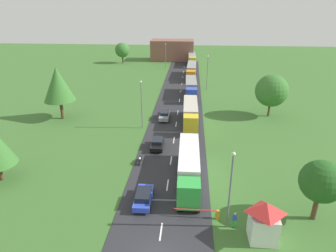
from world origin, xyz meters
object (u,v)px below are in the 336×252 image
(motorcycle_courier, at_px, (140,160))
(truck_third, at_px, (191,88))
(lamppost_second, at_px, (142,102))
(car_third, at_px, (164,115))
(distant_building, at_px, (172,50))
(barrier_gate, at_px, (210,213))
(car_second, at_px, (158,143))
(guard_booth, at_px, (264,221))
(truck_fourth, at_px, (191,70))
(tree_elm, at_px, (122,50))
(car_lead, at_px, (144,197))
(tree_pine, at_px, (272,91))
(tree_oak, at_px, (58,84))
(person_third, at_px, (279,224))
(truck_lead, at_px, (189,165))
(person_second, at_px, (234,220))
(truck_fifth, at_px, (192,59))
(person_lead, at_px, (258,216))
(lamppost_lead, at_px, (230,187))
(lamppost_fourth, at_px, (166,55))
(lamppost_third, at_px, (207,71))
(truck_second, at_px, (190,113))
(tree_birch, at_px, (321,182))

(motorcycle_courier, bearing_deg, truck_third, 77.98)
(lamppost_second, bearing_deg, car_third, 50.99)
(distant_building, bearing_deg, lamppost_second, -90.75)
(motorcycle_courier, xyz_separation_m, barrier_gate, (9.02, -10.60, 0.15))
(car_second, xyz_separation_m, guard_booth, (11.81, -17.75, 1.32))
(truck_fourth, distance_m, tree_elm, 32.90)
(truck_third, relative_size, car_lead, 2.83)
(tree_pine, bearing_deg, tree_oak, -173.56)
(car_third, bearing_deg, person_third, -64.56)
(truck_lead, bearing_deg, person_second, -59.78)
(truck_third, relative_size, distant_building, 0.78)
(person_third, bearing_deg, motorcycle_courier, 142.26)
(barrier_gate, bearing_deg, car_lead, 165.21)
(truck_third, bearing_deg, truck_fifth, 89.88)
(person_lead, bearing_deg, lamppost_lead, -165.58)
(car_lead, height_order, lamppost_fourth, lamppost_fourth)
(truck_lead, height_order, tree_elm, tree_elm)
(barrier_gate, bearing_deg, lamppost_fourth, 98.44)
(guard_booth, relative_size, lamppost_second, 0.49)
(car_second, distance_m, person_second, 18.84)
(truck_fourth, distance_m, lamppost_fourth, 15.60)
(person_third, bearing_deg, tree_elm, 112.07)
(tree_pine, bearing_deg, truck_lead, -122.62)
(person_second, bearing_deg, lamppost_lead, -175.30)
(person_second, bearing_deg, truck_fifth, 93.13)
(car_lead, distance_m, lamppost_fourth, 72.72)
(truck_lead, bearing_deg, lamppost_second, 117.61)
(person_third, relative_size, lamppost_second, 0.20)
(car_second, relative_size, tree_elm, 0.57)
(tree_oak, bearing_deg, truck_fifth, 65.97)
(car_lead, bearing_deg, person_lead, -10.43)
(truck_fourth, distance_m, lamppost_third, 13.79)
(person_lead, xyz_separation_m, tree_oak, (-31.41, 26.50, 5.86))
(truck_lead, bearing_deg, truck_second, 89.90)
(lamppost_second, distance_m, tree_oak, 16.43)
(truck_fifth, relative_size, tree_oak, 1.37)
(car_lead, distance_m, guard_booth, 12.69)
(truck_fourth, bearing_deg, guard_booth, -83.82)
(car_second, xyz_separation_m, tree_birch, (17.69, -14.41, 3.65))
(lamppost_fourth, xyz_separation_m, distant_building, (1.25, 15.88, -0.82))
(person_second, bearing_deg, truck_fourth, 94.17)
(truck_fourth, xyz_separation_m, distant_building, (-7.52, 28.56, 1.59))
(car_lead, height_order, tree_elm, tree_elm)
(truck_fifth, bearing_deg, tree_birch, -80.97)
(motorcycle_courier, height_order, tree_pine, tree_pine)
(person_second, bearing_deg, motorcycle_courier, 134.18)
(lamppost_second, bearing_deg, truck_fifth, 81.70)
(truck_lead, xyz_separation_m, lamppost_fourth, (-8.75, 67.57, 2.46))
(car_third, height_order, distant_building, distant_building)
(truck_fourth, distance_m, tree_pine, 34.72)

